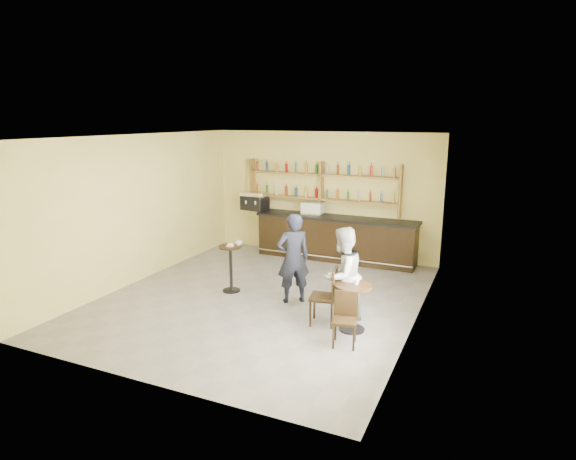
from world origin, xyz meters
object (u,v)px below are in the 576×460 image
at_px(bar_counter, 336,238).
at_px(cafe_table, 353,307).
at_px(espresso_machine, 255,201).
at_px(pastry_case, 313,208).
at_px(man_main, 293,258).
at_px(chair_west, 323,296).
at_px(patron_second, 342,276).
at_px(chair_south, 345,320).
at_px(pedestal_table, 231,269).

bearing_deg(bar_counter, cafe_table, -67.63).
bearing_deg(espresso_machine, pastry_case, 9.84).
bearing_deg(pastry_case, man_main, -77.41).
relative_size(bar_counter, chair_west, 4.06).
xyz_separation_m(cafe_table, patron_second, (-0.27, 0.24, 0.45)).
bearing_deg(chair_west, patron_second, 114.34).
distance_m(man_main, patron_second, 1.30).
xyz_separation_m(bar_counter, man_main, (0.16, -3.08, 0.33)).
relative_size(man_main, chair_west, 1.75).
xyz_separation_m(espresso_machine, patron_second, (3.63, -3.64, -0.49)).
xyz_separation_m(man_main, chair_south, (1.49, -1.40, -0.46)).
bearing_deg(patron_second, chair_south, 43.09).
bearing_deg(chair_west, espresso_machine, -149.14).
bearing_deg(chair_west, bar_counter, -175.00).
bearing_deg(espresso_machine, patron_second, -35.23).
relative_size(cafe_table, chair_west, 0.81).
distance_m(bar_counter, espresso_machine, 2.44).
bearing_deg(cafe_table, bar_counter, 112.37).
bearing_deg(chair_west, chair_south, 32.42).
bearing_deg(chair_south, pedestal_table, 142.07).
bearing_deg(espresso_machine, chair_west, -39.01).
bearing_deg(pastry_case, chair_south, -64.70).
distance_m(pastry_case, chair_south, 5.09).
xyz_separation_m(bar_counter, chair_west, (1.05, -3.83, -0.05)).
bearing_deg(chair_south, espresso_machine, 119.36).
bearing_deg(chair_west, pedestal_table, -118.55).
bearing_deg(man_main, chair_west, 102.55).
bearing_deg(patron_second, bar_counter, -137.61).
distance_m(pedestal_table, chair_west, 2.42).
distance_m(espresso_machine, pedestal_table, 3.36).
bearing_deg(pastry_case, espresso_machine, 178.52).
bearing_deg(chair_south, chair_west, 120.69).
xyz_separation_m(pedestal_table, cafe_table, (2.85, -0.81, -0.08)).
distance_m(bar_counter, chair_south, 4.78).
relative_size(bar_counter, espresso_machine, 6.09).
bearing_deg(chair_south, bar_counter, 98.17).
xyz_separation_m(cafe_table, chair_south, (0.05, -0.60, 0.02)).
bearing_deg(pedestal_table, bar_counter, 67.79).
distance_m(espresso_machine, patron_second, 5.16).
distance_m(bar_counter, patron_second, 3.88).
bearing_deg(espresso_machine, chair_south, -38.78).
height_order(pastry_case, chair_south, pastry_case).
bearing_deg(man_main, bar_counter, -124.38).
xyz_separation_m(pedestal_table, man_main, (1.41, -0.01, 0.40)).
height_order(pedestal_table, cafe_table, pedestal_table).
bearing_deg(patron_second, man_main, -93.11).
relative_size(espresso_machine, pedestal_table, 0.69).
relative_size(espresso_machine, cafe_table, 0.82).
bearing_deg(espresso_machine, pedestal_table, -61.35).
relative_size(pedestal_table, patron_second, 0.57).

